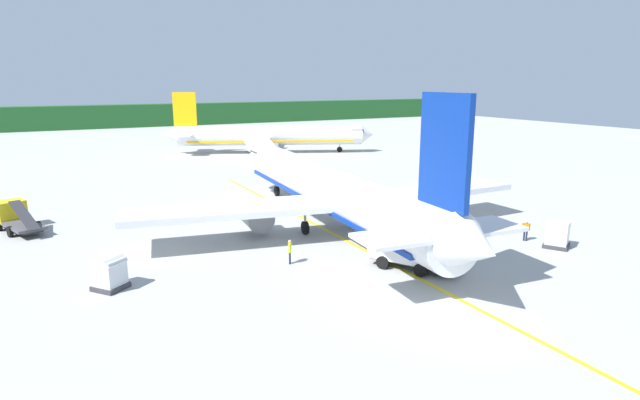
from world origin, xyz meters
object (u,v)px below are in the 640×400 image
Objects in this scene: cargo_container_mid at (557,235)px; crew_marshaller at (290,250)px; service_truck_fuel at (15,216)px; crew_loader_right at (198,211)px; airliner_mid_apron at (268,136)px; service_truck_baggage at (417,246)px; airliner_foreground at (329,190)px; crew_loader_left at (526,229)px; cargo_container_near at (110,274)px.

cargo_container_mid reaches higher than crew_marshaller.
service_truck_fuel is 15.32m from crew_loader_right.
airliner_mid_apron is 5.37× the size of service_truck_fuel.
service_truck_baggage reaches higher than crew_marshaller.
cargo_container_mid reaches higher than crew_loader_right.
airliner_mid_apron is at bearing 77.31° from service_truck_baggage.
crew_marshaller is (-20.53, -54.54, -1.98)m from airliner_mid_apron.
airliner_foreground is 9.93m from crew_marshaller.
cargo_container_mid is at bearing -44.86° from airliner_foreground.
airliner_mid_apron is 20.18× the size of crew_marshaller.
airliner_foreground is 49.65m from airliner_mid_apron.
airliner_foreground reaches higher than crew_loader_left.
airliner_mid_apron is 61.05m from service_truck_baggage.
service_truck_fuel is (-24.13, 11.93, -2.21)m from airliner_foreground.
service_truck_fuel is at bearing 132.72° from crew_marshaller.
airliner_foreground reaches higher than crew_marshaller.
service_truck_fuel reaches higher than crew_loader_right.
crew_loader_left is 0.98× the size of crew_loader_right.
crew_marshaller is at bearing -110.63° from airliner_mid_apron.
service_truck_baggage is (-13.41, -59.54, -1.39)m from airliner_mid_apron.
service_truck_baggage is 3.75× the size of crew_loader_right.
service_truck_baggage is 8.72m from crew_marshaller.
airliner_foreground is 1.18× the size of airliner_mid_apron.
crew_loader_right is at bearing 56.03° from cargo_container_near.
airliner_mid_apron is at bearing 59.02° from cargo_container_near.
airliner_mid_apron is 52.12m from service_truck_fuel.
airliner_mid_apron is at bearing 88.46° from crew_loader_left.
service_truck_baggage is 2.65× the size of cargo_container_near.
airliner_foreground is 11.95m from service_truck_baggage.
cargo_container_near is at bearing -162.26° from airliner_foreground.
airliner_foreground reaches higher than crew_loader_right.
cargo_container_mid is (12.94, -12.88, -2.39)m from airliner_foreground.
airliner_foreground is 19.57m from cargo_container_near.
crew_marshaller is (17.31, -18.75, -0.14)m from service_truck_fuel.
service_truck_baggage is at bearing -17.43° from cargo_container_near.
crew_loader_right is (-9.48, 7.47, -2.39)m from airliner_foreground.
airliner_mid_apron is 58.37m from crew_loader_left.
airliner_mid_apron is at bearing 89.28° from cargo_container_mid.
airliner_mid_apron is at bearing 43.41° from service_truck_fuel.
airliner_mid_apron reaches higher than service_truck_baggage.
crew_marshaller is (-19.77, 6.06, 0.03)m from cargo_container_mid.
airliner_foreground is 25.15× the size of crew_loader_left.
service_truck_baggage is 3.63× the size of crew_marshaller.
cargo_container_mid is 2.43m from crew_loader_left.
airliner_foreground reaches higher than service_truck_baggage.
cargo_container_near is at bearing 171.33° from crew_loader_left.
crew_loader_left is at bearing -39.89° from crew_loader_right.
cargo_container_near is at bearing -123.97° from crew_loader_right.
cargo_container_near reaches higher than crew_loader_right.
crew_loader_left is (12.14, -10.59, -2.41)m from airliner_foreground.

